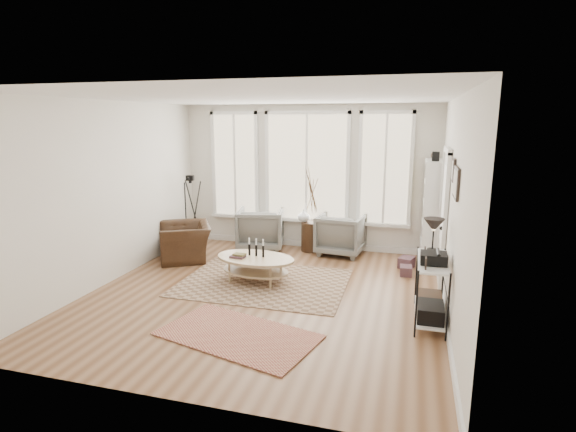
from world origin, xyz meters
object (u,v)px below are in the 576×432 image
(low_shelf, at_px, (431,284))
(armchair_left, at_px, (261,229))
(coffee_table, at_px, (255,262))
(side_table, at_px, (311,212))
(bookcase, at_px, (432,213))
(armchair_right, at_px, (341,234))
(accent_chair, at_px, (185,242))

(low_shelf, height_order, armchair_left, low_shelf)
(coffee_table, bearing_deg, armchair_left, 106.12)
(low_shelf, distance_m, side_table, 3.54)
(coffee_table, bearing_deg, low_shelf, -15.81)
(side_table, bearing_deg, armchair_left, -171.85)
(bookcase, bearing_deg, armchair_left, 178.63)
(armchair_right, distance_m, accent_chair, 3.00)
(bookcase, distance_m, coffee_table, 3.33)
(armchair_right, xyz_separation_m, accent_chair, (-2.79, -1.11, -0.06))
(bookcase, xyz_separation_m, coffee_table, (-2.76, -1.76, -0.63))
(armchair_right, bearing_deg, armchair_left, 9.23)
(bookcase, bearing_deg, coffee_table, -147.54)
(coffee_table, xyz_separation_m, armchair_right, (1.10, 1.92, 0.08))
(low_shelf, height_order, side_table, side_table)
(armchair_right, height_order, side_table, side_table)
(armchair_right, bearing_deg, bookcase, -179.36)
(coffee_table, height_order, accent_chair, accent_chair)
(side_table, bearing_deg, coffee_table, -103.91)
(armchair_right, bearing_deg, side_table, 0.50)
(low_shelf, height_order, armchair_right, low_shelf)
(low_shelf, distance_m, coffee_table, 2.82)
(armchair_right, relative_size, side_table, 0.53)
(side_table, bearing_deg, accent_chair, -151.71)
(armchair_left, bearing_deg, bookcase, 166.13)
(armchair_right, distance_m, side_table, 0.73)
(armchair_right, bearing_deg, coffee_table, 66.39)
(accent_chair, bearing_deg, armchair_left, 100.62)
(coffee_table, relative_size, armchair_right, 1.60)
(side_table, height_order, accent_chair, side_table)
(bookcase, bearing_deg, side_table, 174.34)
(bookcase, xyz_separation_m, low_shelf, (-0.06, -2.52, -0.44))
(low_shelf, xyz_separation_m, coffee_table, (-2.70, 0.77, -0.19))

